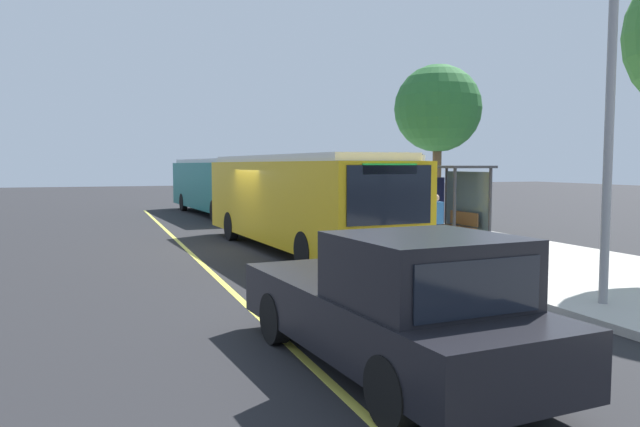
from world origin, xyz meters
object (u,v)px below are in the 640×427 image
(transit_bus_main, at_px, (298,199))
(route_sign_post, at_px, (421,190))
(transit_bus_second, at_px, (219,184))
(waiting_bench, at_px, (460,226))
(pickup_truck, at_px, (393,307))
(pedestrian_commuter, at_px, (435,220))

(transit_bus_main, bearing_deg, route_sign_post, 38.65)
(transit_bus_main, relative_size, transit_bus_second, 0.95)
(transit_bus_second, height_order, waiting_bench, transit_bus_second)
(transit_bus_second, relative_size, pickup_truck, 2.17)
(pickup_truck, relative_size, route_sign_post, 1.98)
(transit_bus_main, bearing_deg, transit_bus_second, 178.87)
(transit_bus_second, bearing_deg, transit_bus_main, -1.13)
(pedestrian_commuter, bearing_deg, pickup_truck, -33.56)
(pickup_truck, height_order, pedestrian_commuter, pickup_truck)
(transit_bus_main, distance_m, route_sign_post, 4.07)
(transit_bus_main, height_order, pickup_truck, transit_bus_main)
(transit_bus_main, xyz_separation_m, pedestrian_commuter, (2.97, 3.10, -0.50))
(waiting_bench, distance_m, route_sign_post, 4.16)
(transit_bus_second, bearing_deg, waiting_bench, 19.15)
(transit_bus_main, xyz_separation_m, route_sign_post, (3.16, 2.53, 0.34))
(transit_bus_main, relative_size, route_sign_post, 4.09)
(route_sign_post, bearing_deg, waiting_bench, 131.81)
(transit_bus_second, bearing_deg, pickup_truck, -5.81)
(route_sign_post, bearing_deg, pickup_truck, -31.29)
(waiting_bench, xyz_separation_m, pedestrian_commuter, (2.44, -2.37, 0.48))
(waiting_bench, relative_size, pedestrian_commuter, 0.95)
(transit_bus_main, relative_size, waiting_bench, 7.15)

